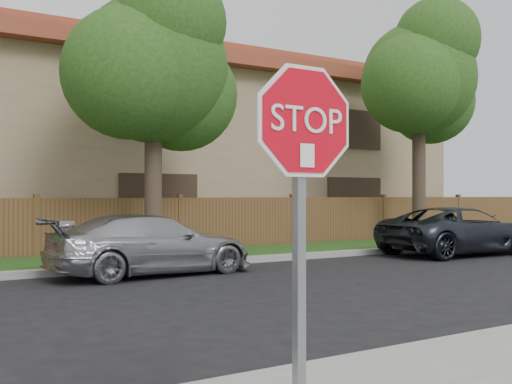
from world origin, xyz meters
TOP-DOWN VIEW (x-y plane):
  - ground at (0.00, 0.00)m, footprint 90.00×90.00m
  - far_curb at (0.00, 8.15)m, footprint 70.00×0.30m
  - grass_strip at (0.00, 9.80)m, footprint 70.00×3.00m
  - fence at (0.00, 11.40)m, footprint 70.00×0.12m
  - apartment_building at (0.00, 17.00)m, footprint 35.20×9.20m
  - tree_mid at (2.52, 9.57)m, footprint 4.80×3.90m
  - tree_right at (12.02, 9.57)m, footprint 4.80×3.90m
  - stop_sign at (-0.93, -1.48)m, footprint 1.01×0.13m
  - sedan_right at (1.50, 7.25)m, footprint 4.50×2.09m
  - sedan_far_right at (10.50, 6.76)m, footprint 4.92×2.44m

SIDE VIEW (x-z plane):
  - ground at x=0.00m, z-range 0.00..0.00m
  - grass_strip at x=0.00m, z-range 0.00..0.12m
  - far_curb at x=0.00m, z-range 0.00..0.15m
  - sedan_right at x=1.50m, z-range 0.00..1.27m
  - sedan_far_right at x=10.50m, z-range 0.00..1.34m
  - fence at x=0.00m, z-range 0.00..1.60m
  - stop_sign at x=-0.93m, z-range 0.55..3.11m
  - apartment_building at x=0.00m, z-range -0.07..7.13m
  - tree_mid at x=2.52m, z-range 1.20..8.55m
  - tree_right at x=12.02m, z-range 1.47..9.67m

